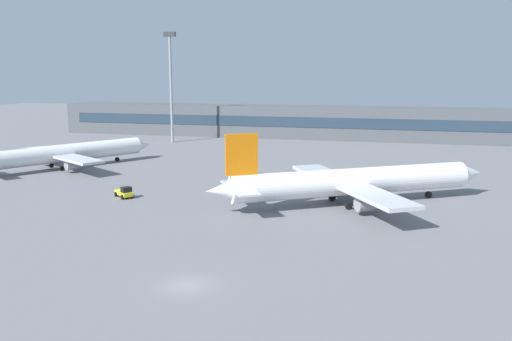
{
  "coord_description": "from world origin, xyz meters",
  "views": [
    {
      "loc": [
        16.86,
        -41.8,
        18.6
      ],
      "look_at": [
        -3.8,
        40.0,
        3.0
      ],
      "focal_mm": 37.5,
      "sensor_mm": 36.0,
      "label": 1
    }
  ],
  "objects_px": {
    "baggage_tug_yellow": "(125,192)",
    "airplane_mid": "(66,153)",
    "floodlight_tower_east": "(171,80)",
    "airplane_near": "(355,182)"
  },
  "relations": [
    {
      "from": "airplane_near",
      "to": "floodlight_tower_east",
      "type": "xyz_separation_m",
      "value": [
        -52.08,
        57.07,
        13.21
      ]
    },
    {
      "from": "airplane_mid",
      "to": "floodlight_tower_east",
      "type": "bearing_deg",
      "value": 83.31
    },
    {
      "from": "airplane_mid",
      "to": "baggage_tug_yellow",
      "type": "relative_size",
      "value": 9.3
    },
    {
      "from": "baggage_tug_yellow",
      "to": "airplane_mid",
      "type": "bearing_deg",
      "value": 139.04
    },
    {
      "from": "baggage_tug_yellow",
      "to": "floodlight_tower_east",
      "type": "height_order",
      "value": "floodlight_tower_east"
    },
    {
      "from": "airplane_near",
      "to": "floodlight_tower_east",
      "type": "distance_m",
      "value": 78.38
    },
    {
      "from": "baggage_tug_yellow",
      "to": "airplane_near",
      "type": "bearing_deg",
      "value": 7.46
    },
    {
      "from": "airplane_mid",
      "to": "airplane_near",
      "type": "bearing_deg",
      "value": -15.37
    },
    {
      "from": "airplane_near",
      "to": "airplane_mid",
      "type": "distance_m",
      "value": 59.05
    },
    {
      "from": "airplane_mid",
      "to": "baggage_tug_yellow",
      "type": "xyz_separation_m",
      "value": [
        23.13,
        -20.07,
        -2.16
      ]
    }
  ]
}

